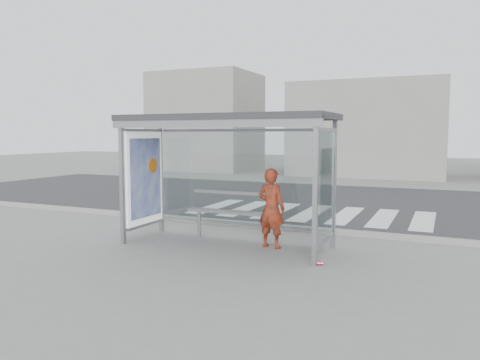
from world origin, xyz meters
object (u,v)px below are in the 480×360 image
Objects in this scene: bus_shelter at (211,147)px; bench at (232,212)px; soda_can at (320,263)px; person at (271,208)px.

bench is (0.26, 0.43, -1.38)m from bus_shelter.
bench is 2.51m from soda_can.
bus_shelter reaches higher than person.
soda_can is (2.44, -0.68, -1.95)m from bus_shelter.
bus_shelter is at bearing -121.36° from bench.
soda_can is at bearing -27.01° from bench.
person is (1.25, 0.16, -1.19)m from bus_shelter.
soda_can is at bearing 155.02° from person.
person is 1.04m from bench.
person is 1.64m from soda_can.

